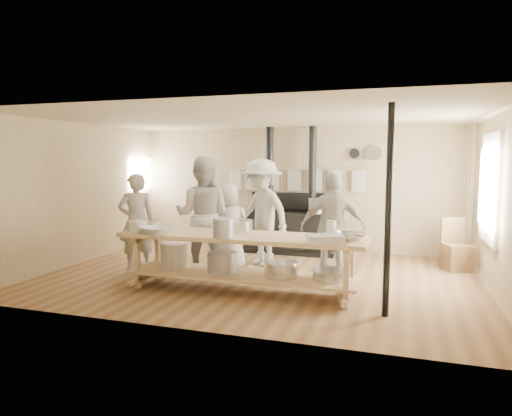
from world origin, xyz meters
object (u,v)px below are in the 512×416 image
(cook_far_left, at_px, (136,222))
(cook_center, at_px, (229,226))
(cook_by_window, at_px, (262,213))
(stove, at_px, (290,227))
(cook_right, at_px, (333,227))
(roasting_pan, at_px, (325,239))
(chair, at_px, (457,255))
(prep_table, at_px, (241,257))
(cook_left, at_px, (203,215))

(cook_far_left, bearing_deg, cook_center, 161.12)
(cook_by_window, bearing_deg, stove, 109.12)
(cook_right, height_order, roasting_pan, cook_right)
(chair, relative_size, roasting_pan, 1.94)
(stove, bearing_deg, roasting_pan, -69.00)
(roasting_pan, bearing_deg, cook_far_left, 163.63)
(prep_table, distance_m, cook_by_window, 1.79)
(stove, xyz_separation_m, cook_by_window, (-0.21, -1.30, 0.45))
(chair, bearing_deg, cook_by_window, 170.54)
(cook_center, distance_m, cook_by_window, 0.68)
(stove, height_order, cook_far_left, stove)
(cook_left, relative_size, cook_by_window, 1.02)
(cook_right, bearing_deg, roasting_pan, 84.13)
(stove, relative_size, cook_left, 1.31)
(prep_table, distance_m, cook_center, 1.45)
(cook_far_left, relative_size, roasting_pan, 3.61)
(prep_table, relative_size, cook_center, 2.37)
(cook_center, xyz_separation_m, cook_by_window, (0.46, 0.46, 0.21))
(cook_far_left, xyz_separation_m, cook_center, (1.52, 0.55, -0.09))
(cook_right, relative_size, roasting_pan, 3.70)
(cook_far_left, distance_m, cook_by_window, 2.22)
(prep_table, bearing_deg, cook_by_window, 96.99)
(cook_far_left, bearing_deg, chair, 158.72)
(cook_by_window, relative_size, roasting_pan, 4.12)
(roasting_pan, bearing_deg, prep_table, 166.48)
(cook_left, bearing_deg, stove, -126.16)
(cook_center, height_order, cook_right, cook_right)
(roasting_pan, bearing_deg, stove, 111.00)
(cook_center, distance_m, cook_right, 1.89)
(cook_by_window, bearing_deg, chair, 39.75)
(cook_right, xyz_separation_m, cook_by_window, (-1.41, 0.77, 0.10))
(cook_far_left, bearing_deg, cook_left, 149.22)
(chair, bearing_deg, roasting_pan, -145.57)
(cook_left, height_order, chair, cook_left)
(stove, bearing_deg, cook_by_window, -99.29)
(cook_by_window, xyz_separation_m, chair, (3.36, 0.67, -0.70))
(prep_table, height_order, chair, chair)
(prep_table, bearing_deg, cook_center, 117.97)
(cook_by_window, height_order, roasting_pan, cook_by_window)
(cook_left, xyz_separation_m, cook_center, (0.33, 0.38, -0.23))
(stove, xyz_separation_m, cook_right, (1.20, -2.07, 0.35))
(prep_table, relative_size, cook_far_left, 2.12)
(prep_table, xyz_separation_m, cook_center, (-0.67, 1.26, 0.24))
(cook_left, relative_size, roasting_pan, 4.22)
(cook_left, bearing_deg, roasting_pan, 141.29)
(prep_table, relative_size, roasting_pan, 7.66)
(stove, xyz_separation_m, cook_far_left, (-2.19, -2.31, 0.33))
(cook_left, bearing_deg, cook_by_window, -144.23)
(cook_right, bearing_deg, cook_left, -7.65)
(stove, relative_size, prep_table, 0.72)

